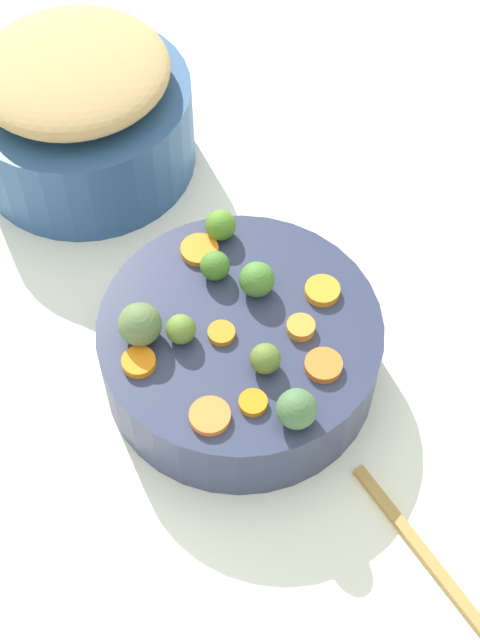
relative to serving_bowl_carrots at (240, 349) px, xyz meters
name	(u,v)px	position (x,y,z in m)	size (l,w,h in m)	color
tabletop	(272,365)	(-0.03, 0.02, -0.05)	(2.40, 2.40, 0.02)	white
serving_bowl_carrots	(240,349)	(0.00, 0.00, 0.00)	(0.29, 0.29, 0.08)	#2D3350
metal_pot	(83,125)	(-0.15, -0.33, 0.02)	(0.27, 0.27, 0.12)	#294C7B
stuffing_mound	(72,70)	(-0.15, -0.33, 0.10)	(0.22, 0.22, 0.05)	tan
carrot_slice_0	(253,403)	(0.07, 0.06, 0.05)	(0.03, 0.03, 0.01)	orange
carrot_slice_1	(301,327)	(-0.03, 0.05, 0.05)	(0.03, 0.03, 0.01)	orange
carrot_slice_2	(322,291)	(-0.08, 0.05, 0.05)	(0.04, 0.04, 0.01)	orange
carrot_slice_3	(210,416)	(0.10, 0.04, 0.05)	(0.04, 0.04, 0.01)	orange
carrot_slice_4	(139,362)	(0.09, -0.05, 0.05)	(0.03, 0.03, 0.01)	orange
carrot_slice_5	(200,250)	(-0.05, -0.09, 0.05)	(0.04, 0.04, 0.01)	orange
carrot_slice_6	(221,333)	(0.02, -0.01, 0.05)	(0.03, 0.03, 0.01)	orange
carrot_slice_7	(323,365)	(-0.01, 0.09, 0.05)	(0.04, 0.04, 0.01)	orange
brussels_sprout_0	(257,279)	(-0.05, -0.01, 0.06)	(0.04, 0.04, 0.04)	#457A2D
brussels_sprout_1	(215,266)	(-0.04, -0.06, 0.06)	(0.03, 0.03, 0.03)	#437527
brussels_sprout_2	(297,409)	(0.06, 0.10, 0.06)	(0.04, 0.04, 0.04)	#466D42
brussels_sprout_3	(140,324)	(0.06, -0.07, 0.06)	(0.04, 0.04, 0.04)	#566E3E
brussels_sprout_4	(265,359)	(0.03, 0.05, 0.06)	(0.03, 0.03, 0.03)	#58712C
brussels_sprout_5	(221,225)	(-0.08, -0.08, 0.06)	(0.03, 0.03, 0.03)	#4F8025
brussels_sprout_6	(181,329)	(0.04, -0.04, 0.06)	(0.03, 0.03, 0.03)	olive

